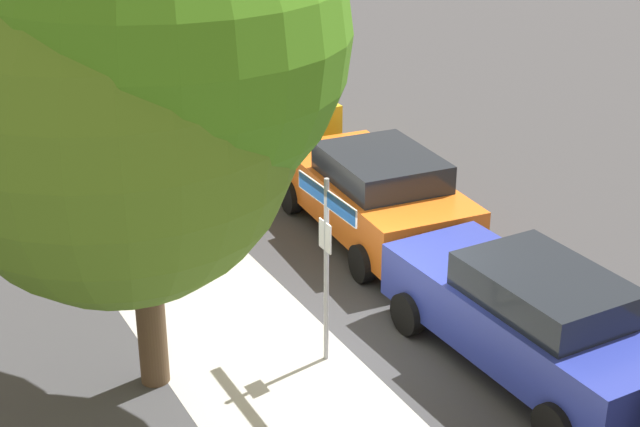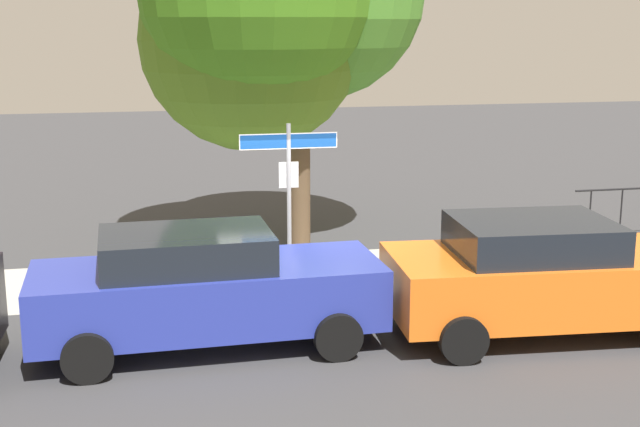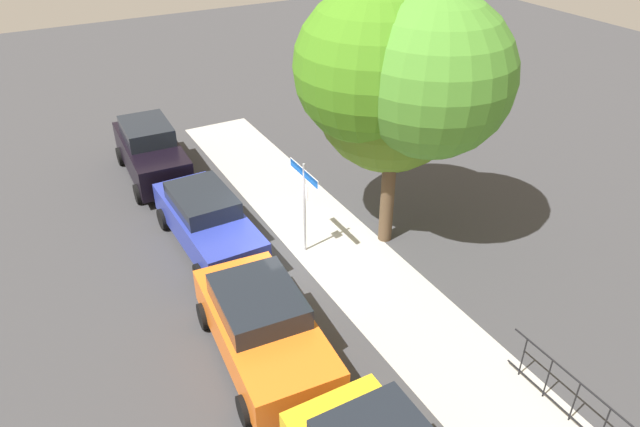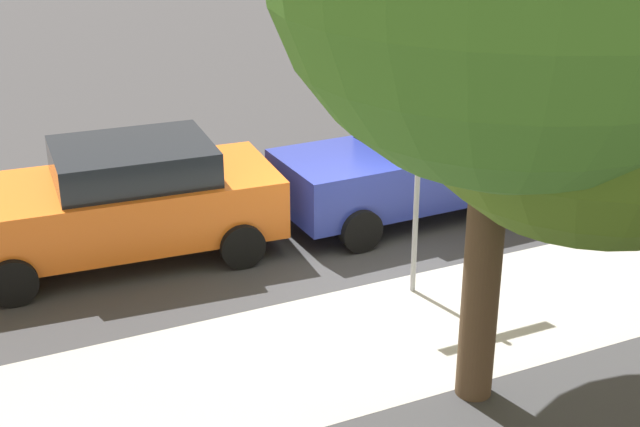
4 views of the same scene
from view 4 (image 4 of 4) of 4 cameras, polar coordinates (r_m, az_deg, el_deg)
name	(u,v)px [view 4 (image 4 of 4)]	position (r m, az deg, el deg)	size (l,w,h in m)	color
ground_plane	(389,280)	(12.28, 4.42, -4.22)	(60.00, 60.00, 0.00)	#38383A
sidewalk_strip	(293,360)	(10.48, -1.74, -9.29)	(24.00, 2.60, 0.00)	#A7A49D
street_sign	(419,150)	(11.25, 6.30, 4.02)	(1.58, 0.07, 2.75)	#9EA0A5
car_blue	(426,161)	(14.25, 6.73, 3.30)	(4.70, 2.03, 1.63)	#28359A
car_orange	(120,200)	(12.91, -12.57, 0.82)	(4.61, 2.41, 1.65)	orange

